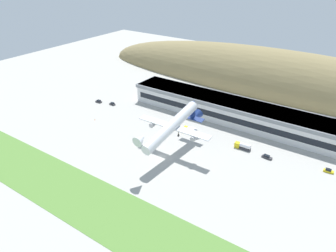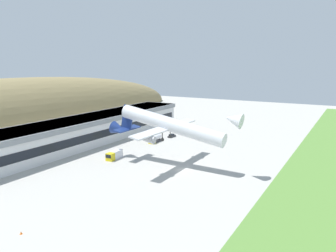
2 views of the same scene
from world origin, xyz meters
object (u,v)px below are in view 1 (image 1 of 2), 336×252
Objects in this scene: service_car_1 at (99,101)px; box_truck at (190,130)px; service_car_3 at (112,104)px; traffic_cone_0 at (95,119)px; terminal_building at (234,110)px; cargo_airplane at (173,126)px; fuel_truck at (243,146)px; service_car_0 at (267,157)px; service_car_2 at (329,171)px.

service_car_1 is 65.17m from box_truck.
traffic_cone_0 is (5.99, -20.11, -0.36)m from service_car_3.
terminal_building is 71.80m from service_car_3.
cargo_airplane is 64.66m from service_car_3.
fuel_truck is (24.88, 20.96, -12.09)m from cargo_airplane.
service_car_3 is at bearing 158.48° from cargo_airplane.
service_car_1 is 6.93× the size of traffic_cone_0.
cargo_airplane is 34.70m from fuel_truck.
box_truck is at bearing -3.03° from service_car_3.
service_car_1 is (-77.52, -23.82, -5.59)m from terminal_building.
service_car_1 is (-68.29, 21.25, -12.89)m from cargo_airplane.
terminal_building is at bearing 122.99° from fuel_truck.
service_car_3 is (9.35, 1.99, -0.01)m from service_car_1.
box_truck reaches higher than service_car_0.
cargo_airplane is at bearing -158.57° from service_car_2.
service_car_0 is at bearing 10.44° from traffic_cone_0.
service_car_1 reaches higher than service_car_2.
fuel_truck is 1.05× the size of box_truck.
terminal_building is 2.51× the size of cargo_airplane.
terminal_building is at bearing 63.47° from box_truck.
service_car_3 is at bearing 178.44° from fuel_truck.
terminal_building is at bearing 17.08° from service_car_1.
service_car_2 reaches higher than traffic_cone_0.
fuel_truck is at bearing -57.01° from terminal_building.
service_car_1 is 93.18m from fuel_truck.
service_car_0 is 95.83m from service_car_3.
box_truck is at bearing -116.53° from terminal_building.
terminal_building is 75.23m from traffic_cone_0.
service_car_2 is 36.61m from fuel_truck.
traffic_cone_0 is (-52.95, 3.14, -13.26)m from cargo_airplane.
service_car_0 is 12.04m from fuel_truck.
traffic_cone_0 is (-89.77, -16.54, -0.34)m from service_car_0.
cargo_airplane is 10.34× the size of service_car_0.
fuel_truck is (83.82, -2.29, 0.81)m from service_car_3.
cargo_airplane is 12.82× the size of service_car_3.
service_car_2 is (129.64, 2.83, -0.03)m from service_car_1.
fuel_truck is 13.01× the size of traffic_cone_0.
service_car_2 is at bearing 3.37° from box_truck.
service_car_1 is 1.08× the size of service_car_3.
fuel_truck is (-11.94, 1.28, 0.82)m from service_car_0.
service_car_1 is at bearing -162.92° from terminal_building.
terminal_building is 81.29m from service_car_1.
box_truck is 52.69m from traffic_cone_0.
cargo_airplane is 11.91× the size of service_car_1.
service_car_2 is at bearing 0.40° from service_car_3.
service_car_1 reaches higher than traffic_cone_0.
service_car_3 reaches higher than service_car_0.
terminal_building is 29.14m from fuel_truck.
terminal_building is at bearing 158.07° from service_car_2.
box_truck is at bearing 19.00° from traffic_cone_0.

